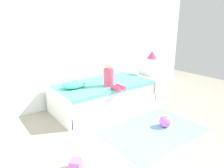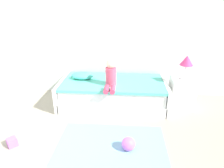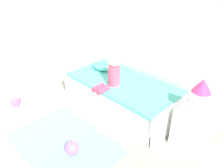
{
  "view_description": "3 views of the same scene",
  "coord_description": "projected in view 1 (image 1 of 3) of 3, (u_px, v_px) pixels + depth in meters",
  "views": [
    {
      "loc": [
        -1.67,
        -1.3,
        1.72
      ],
      "look_at": [
        0.61,
        1.75,
        0.55
      ],
      "focal_mm": 33.06,
      "sensor_mm": 36.0,
      "label": 1
    },
    {
      "loc": [
        0.85,
        -1.55,
        1.97
      ],
      "look_at": [
        0.61,
        1.75,
        0.55
      ],
      "focal_mm": 31.43,
      "sensor_mm": 36.0,
      "label": 2
    },
    {
      "loc": [
        2.81,
        -0.45,
        2.26
      ],
      "look_at": [
        0.61,
        1.75,
        0.55
      ],
      "focal_mm": 34.56,
      "sensor_mm": 36.0,
      "label": 3
    }
  ],
  "objects": [
    {
      "name": "toy_ball",
      "position": [
        165.0,
        121.0,
        3.47
      ],
      "size": [
        0.2,
        0.2,
        0.2
      ],
      "primitive_type": "sphere",
      "color": "#CC66D8",
      "rests_on": "ground"
    },
    {
      "name": "table_lamp",
      "position": [
        152.0,
        56.0,
        4.82
      ],
      "size": [
        0.24,
        0.24,
        0.45
      ],
      "color": "silver",
      "rests_on": "nightstand"
    },
    {
      "name": "area_rug",
      "position": [
        153.0,
        130.0,
        3.37
      ],
      "size": [
        1.6,
        1.1,
        0.01
      ],
      "primitive_type": "cube",
      "color": "#7AA8CC",
      "rests_on": "ground"
    },
    {
      "name": "nightstand",
      "position": [
        151.0,
        82.0,
        5.01
      ],
      "size": [
        0.44,
        0.44,
        0.6
      ],
      "primitive_type": "cube",
      "color": "white",
      "rests_on": "ground"
    },
    {
      "name": "wall_rear",
      "position": [
        61.0,
        35.0,
        4.02
      ],
      "size": [
        7.2,
        0.1,
        2.9
      ],
      "primitive_type": "cube",
      "color": "silver",
      "rests_on": "ground"
    },
    {
      "name": "bed",
      "position": [
        105.0,
        95.0,
        4.26
      ],
      "size": [
        2.11,
        1.0,
        0.5
      ],
      "color": "white",
      "rests_on": "ground"
    },
    {
      "name": "toy_block",
      "position": [
        76.0,
        165.0,
        2.47
      ],
      "size": [
        0.18,
        0.18,
        0.13
      ],
      "primitive_type": "cube",
      "rotation": [
        0.0,
        0.0,
        2.35
      ],
      "color": "#CC66D8",
      "rests_on": "ground"
    },
    {
      "name": "pillow",
      "position": [
        74.0,
        85.0,
        3.89
      ],
      "size": [
        0.44,
        0.3,
        0.13
      ],
      "primitive_type": "ellipsoid",
      "color": "#4CCCBC",
      "rests_on": "bed"
    },
    {
      "name": "child_figure",
      "position": [
        110.0,
        76.0,
        3.94
      ],
      "size": [
        0.2,
        0.51,
        0.5
      ],
      "color": "#E04C6B",
      "rests_on": "bed"
    }
  ]
}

